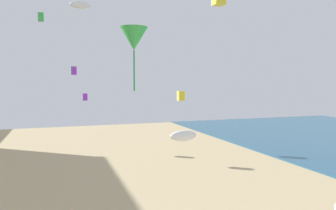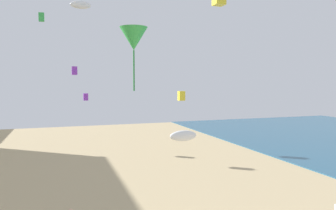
# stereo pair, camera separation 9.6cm
# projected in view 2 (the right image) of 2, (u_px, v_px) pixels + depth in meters

# --- Properties ---
(kite_white_parafoil) EXTENTS (1.88, 0.52, 0.73)m
(kite_white_parafoil) POSITION_uv_depth(u_px,v_px,m) (81.00, 5.00, 29.78)
(kite_white_parafoil) COLOR white
(kite_white_parafoil_2) EXTENTS (1.70, 0.47, 0.66)m
(kite_white_parafoil_2) POSITION_uv_depth(u_px,v_px,m) (183.00, 136.00, 19.41)
(kite_white_parafoil_2) COLOR white
(kite_yellow_box) EXTENTS (0.73, 0.73, 1.15)m
(kite_yellow_box) POSITION_uv_depth(u_px,v_px,m) (181.00, 96.00, 39.14)
(kite_yellow_box) COLOR yellow
(kite_purple_box) EXTENTS (0.61, 0.61, 0.95)m
(kite_purple_box) POSITION_uv_depth(u_px,v_px,m) (74.00, 71.00, 36.82)
(kite_purple_box) COLOR purple
(kite_purple_box_2) EXTENTS (0.56, 0.56, 0.88)m
(kite_purple_box_2) POSITION_uv_depth(u_px,v_px,m) (86.00, 97.00, 39.80)
(kite_purple_box_2) COLOR purple
(kite_green_box) EXTENTS (0.50, 0.50, 0.79)m
(kite_green_box) POSITION_uv_depth(u_px,v_px,m) (41.00, 17.00, 30.35)
(kite_green_box) COLOR green
(kite_green_delta) EXTENTS (1.73, 1.73, 3.94)m
(kite_green_delta) POSITION_uv_depth(u_px,v_px,m) (134.00, 39.00, 19.93)
(kite_green_delta) COLOR green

